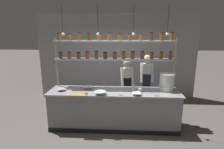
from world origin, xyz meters
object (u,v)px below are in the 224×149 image
Objects in this scene: prep_bowl_near_left at (88,88)px; serving_cup_front at (133,88)px; prep_bowl_center_back at (61,90)px; chef_left at (127,84)px; prep_bowl_center_front at (137,94)px; chef_center at (146,80)px; serving_cup_by_board at (140,91)px; spice_shelf_unit at (115,51)px; prep_bowl_near_right at (100,93)px; container_stack at (167,82)px; cutting_board at (78,94)px.

prep_bowl_near_left is 1.10m from serving_cup_front.
prep_bowl_center_back is 1.87× the size of serving_cup_front.
chef_left is 1.13m from prep_bowl_near_left.
prep_bowl_center_front is 1.79m from prep_bowl_center_back.
chef_center is 16.63× the size of serving_cup_by_board.
serving_cup_by_board is at bearing -1.22° from prep_bowl_center_back.
prep_bowl_near_right is (-0.30, -0.60, -0.87)m from spice_shelf_unit.
prep_bowl_center_front is (-0.74, -0.38, -0.18)m from container_stack.
spice_shelf_unit is 12.45× the size of prep_bowl_near_left.
prep_bowl_near_left is 0.65m from prep_bowl_center_back.
chef_center is 7.87× the size of prep_bowl_center_front.
prep_bowl_center_back reaches higher than cutting_board.
prep_bowl_center_front is 0.81m from prep_bowl_near_right.
container_stack reaches higher than serving_cup_front.
chef_center is at bearing 24.57° from prep_bowl_near_left.
spice_shelf_unit is 1.13m from serving_cup_by_board.
prep_bowl_near_left is 0.89× the size of prep_bowl_near_right.
chef_center is 0.95m from serving_cup_by_board.
prep_bowl_center_back is at bearing 152.53° from cutting_board.
spice_shelf_unit is 1.10m from prep_bowl_near_right.
cutting_board is (-1.12, -1.01, 0.04)m from chef_left.
serving_cup_front is at bearing 24.57° from prep_bowl_near_right.
chef_center is 1.66m from prep_bowl_near_left.
prep_bowl_center_back is (-0.46, 0.24, 0.01)m from cutting_board.
chef_center is 1.59m from prep_bowl_near_right.
chef_left is 1.76m from prep_bowl_center_back.
prep_bowl_near_left reaches higher than prep_bowl_center_back.
serving_cup_front is (-0.41, -0.73, -0.00)m from chef_center.
serving_cup_front is (0.76, 0.35, 0.02)m from prep_bowl_near_right.
prep_bowl_near_left is at bearing 69.37° from cutting_board.
chef_center is (0.56, 0.10, 0.09)m from chef_left.
container_stack reaches higher than prep_bowl_near_right.
spice_shelf_unit reaches higher than serving_cup_front.
spice_shelf_unit reaches higher than prep_bowl_center_front.
cutting_board is at bearing -171.82° from serving_cup_by_board.
spice_shelf_unit is 7.26× the size of container_stack.
prep_bowl_center_front is at bearing 1.58° from cutting_board.
serving_cup_front is (-0.05, 0.35, 0.02)m from prep_bowl_center_front.
chef_left is at bearing -169.47° from chef_center.
chef_left reaches higher than container_stack.
cutting_board is 2.01× the size of prep_bowl_center_back.
chef_left reaches higher than cutting_board.
container_stack is at bearing 13.83° from prep_bowl_near_right.
container_stack is 1.53× the size of prep_bowl_near_right.
prep_bowl_near_left is 1.21× the size of prep_bowl_center_back.
prep_bowl_near_right is (-1.17, -1.07, -0.02)m from chef_center.
chef_left is at bearing 31.76° from prep_bowl_near_left.
chef_center is at bearing 33.64° from cutting_board.
prep_bowl_near_right is (0.34, -0.38, 0.00)m from prep_bowl_near_left.
serving_cup_front is at bearing 126.65° from serving_cup_by_board.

